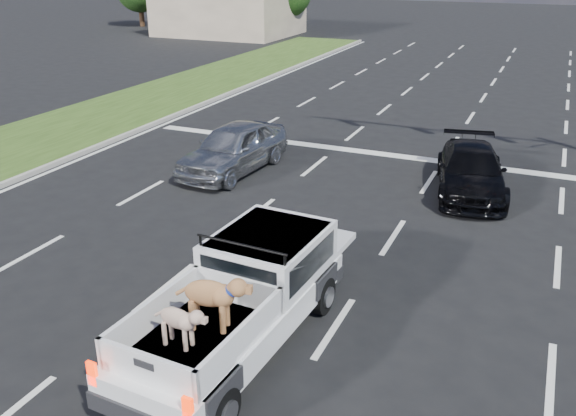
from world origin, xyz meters
name	(u,v)px	position (x,y,z in m)	size (l,w,h in m)	color
ground	(245,306)	(0.00, 0.00, 0.00)	(160.00, 160.00, 0.00)	black
road_markings	(355,189)	(0.00, 6.56, 0.01)	(17.75, 60.00, 0.01)	silver
grass_median_left	(24,145)	(-11.50, 6.00, 0.05)	(5.00, 60.00, 0.10)	#2A4415
curb_left	(81,153)	(-9.05, 6.00, 0.07)	(0.15, 60.00, 0.14)	gray
building_left	(229,6)	(-20.00, 36.00, 2.20)	(10.00, 8.00, 4.40)	#BEAA91
pickup_truck	(242,297)	(0.49, -0.98, 0.85)	(2.05, 4.94, 1.82)	black
silver_sedan	(233,148)	(-3.79, 6.62, 0.72)	(1.69, 4.21, 1.44)	#A2A4A9
black_coupe	(471,171)	(2.90, 7.65, 0.61)	(1.72, 4.22, 1.22)	black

